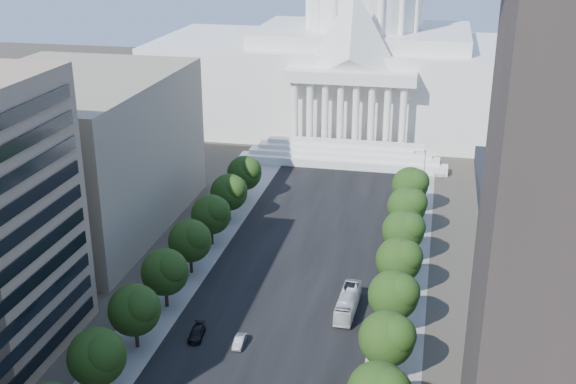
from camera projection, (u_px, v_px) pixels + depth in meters
The scene contains 25 objects.
road_asphalt at pixel (298, 267), 129.43m from camera, with size 30.00×260.00×0.01m, color black.
sidewalk_left at pixel (197, 257), 133.11m from camera, with size 8.00×260.00×0.02m, color gray.
sidewalk_right at pixel (405, 277), 125.76m from camera, with size 8.00×260.00×0.02m, color gray.
capitol at pixel (362, 59), 208.89m from camera, with size 120.00×56.00×73.00m.
office_block_left_far at pixel (70, 153), 142.47m from camera, with size 38.00×52.00×30.00m, color gray.
tree_l_d at pixel (98, 356), 92.01m from camera, with size 7.79×7.60×9.97m.
tree_l_e at pixel (136, 309), 102.97m from camera, with size 7.79×7.60×9.97m.
tree_l_f at pixel (166, 271), 113.92m from camera, with size 7.79×7.60×9.97m.
tree_l_g at pixel (191, 240), 124.88m from camera, with size 7.79×7.60×9.97m.
tree_l_h at pixel (212, 214), 135.84m from camera, with size 7.79×7.60×9.97m.
tree_l_i at pixel (230, 191), 146.79m from camera, with size 7.79×7.60×9.97m.
tree_l_j at pixel (246, 172), 157.75m from camera, with size 7.79×7.60×9.97m.
tree_r_e at pixel (389, 338), 96.00m from camera, with size 7.79×7.60×9.97m.
tree_r_f at pixel (395, 294), 106.95m from camera, with size 7.79×7.60×9.97m.
tree_r_g at pixel (401, 259), 117.91m from camera, with size 7.79×7.60×9.97m.
tree_r_h at pixel (405, 230), 128.87m from camera, with size 7.79×7.60×9.97m.
tree_r_i at pixel (409, 205), 139.82m from camera, with size 7.79×7.60×9.97m.
tree_r_j at pixel (412, 184), 150.78m from camera, with size 7.79×7.60×9.97m.
streetlight_c at pixel (401, 342), 96.10m from camera, with size 2.61×0.44×9.00m.
streetlight_d at pixel (411, 260), 118.92m from camera, with size 2.61×0.44×9.00m.
streetlight_e at pixel (417, 205), 141.75m from camera, with size 2.61×0.44×9.00m.
streetlight_f at pixel (422, 164), 164.58m from camera, with size 2.61×0.44×9.00m.
car_silver at pixel (239, 342), 105.59m from camera, with size 1.39×3.98×1.31m, color #B2B5BA.
car_dark_b at pixel (197, 333), 107.61m from camera, with size 2.01×4.94×1.43m, color black.
city_bus at pixel (348, 303), 114.29m from camera, with size 2.67×11.40×3.18m, color silver.
Camera 1 is at (22.29, -23.82, 59.04)m, focal length 45.00 mm.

